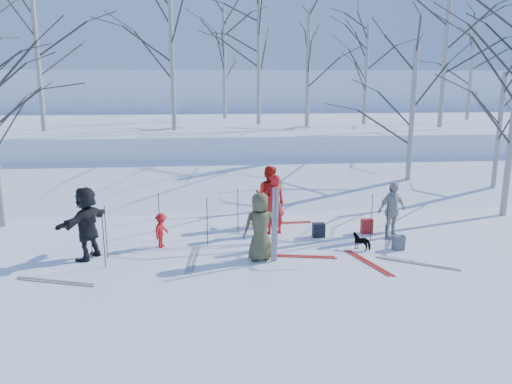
{
  "coord_description": "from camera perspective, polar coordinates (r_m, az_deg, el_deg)",
  "views": [
    {
      "loc": [
        -1.35,
        -12.06,
        4.39
      ],
      "look_at": [
        0.0,
        1.5,
        1.3
      ],
      "focal_mm": 35.0,
      "sensor_mm": 36.0,
      "label": 1
    }
  ],
  "objects": [
    {
      "name": "ski_pole_h",
      "position": [
        14.83,
        2.39,
        -1.76
      ],
      "size": [
        0.02,
        0.02,
        1.34
      ],
      "primitive_type": "cylinder",
      "color": "black",
      "rests_on": "ground"
    },
    {
      "name": "birch_edge_c",
      "position": [
        20.63,
        25.96,
        5.76
      ],
      "size": [
        3.86,
        3.86,
        4.66
      ],
      "primitive_type": null,
      "color": "silver",
      "rests_on": "ground"
    },
    {
      "name": "ski_pole_f",
      "position": [
        14.42,
        -2.09,
        -2.19
      ],
      "size": [
        0.02,
        0.02,
        1.34
      ],
      "primitive_type": "cylinder",
      "color": "black",
      "rests_on": "ground"
    },
    {
      "name": "dog",
      "position": [
        13.47,
        12.0,
        -5.54
      ],
      "size": [
        0.57,
        0.5,
        0.44
      ],
      "primitive_type": "imported",
      "rotation": [
        0.0,
        0.0,
        4.09
      ],
      "color": "black",
      "rests_on": "ground"
    },
    {
      "name": "birch_plateau_b",
      "position": [
        24.91,
        20.85,
        14.92
      ],
      "size": [
        5.46,
        5.46,
        6.94
      ],
      "primitive_type": null,
      "color": "silver",
      "rests_on": "snow_plateau"
    },
    {
      "name": "birch_plateau_a",
      "position": [
        23.49,
        5.96,
        13.71
      ],
      "size": [
        4.24,
        4.24,
        5.21
      ],
      "primitive_type": null,
      "color": "silver",
      "rests_on": "snow_plateau"
    },
    {
      "name": "upright_ski_right",
      "position": [
        12.05,
        2.36,
        -3.83
      ],
      "size": [
        0.1,
        0.23,
        1.89
      ],
      "primitive_type": "cube",
      "rotation": [
        0.1,
        0.0,
        0.14
      ],
      "color": "silver",
      "rests_on": "ground"
    },
    {
      "name": "skier_cream_east",
      "position": [
        14.47,
        15.27,
        -2.03
      ],
      "size": [
        1.02,
        0.72,
        1.61
      ],
      "primitive_type": "imported",
      "rotation": [
        0.0,
        0.0,
        0.39
      ],
      "color": "beige",
      "rests_on": "ground"
    },
    {
      "name": "ground",
      "position": [
        12.91,
        0.66,
        -7.11
      ],
      "size": [
        120.0,
        120.0,
        0.0
      ],
      "primitive_type": "plane",
      "color": "white",
      "rests_on": "ground"
    },
    {
      "name": "backpack_red",
      "position": [
        14.9,
        12.54,
        -3.83
      ],
      "size": [
        0.32,
        0.22,
        0.42
      ],
      "primitive_type": "cube",
      "color": "#AD1D1A",
      "rests_on": "ground"
    },
    {
      "name": "upright_ski_left",
      "position": [
        12.06,
        1.98,
        -3.81
      ],
      "size": [
        0.09,
        0.16,
        1.9
      ],
      "primitive_type": "cube",
      "rotation": [
        0.07,
        0.0,
        0.12
      ],
      "color": "silver",
      "rests_on": "ground"
    },
    {
      "name": "ski_pole_g",
      "position": [
        12.36,
        -17.01,
        -5.32
      ],
      "size": [
        0.02,
        0.02,
        1.34
      ],
      "primitive_type": "cylinder",
      "color": "black",
      "rests_on": "ground"
    },
    {
      "name": "skier_grey_west",
      "position": [
        13.03,
        -18.78,
        -3.38
      ],
      "size": [
        1.25,
        1.76,
        1.83
      ],
      "primitive_type": "imported",
      "rotation": [
        0.0,
        0.0,
        4.24
      ],
      "color": "black",
      "rests_on": "ground"
    },
    {
      "name": "ski_pole_a",
      "position": [
        13.72,
        14.74,
        -3.39
      ],
      "size": [
        0.02,
        0.02,
        1.34
      ],
      "primitive_type": "cylinder",
      "color": "black",
      "rests_on": "ground"
    },
    {
      "name": "birch_plateau_e",
      "position": [
        22.18,
        -9.58,
        14.89
      ],
      "size": [
        4.9,
        4.9,
        6.15
      ],
      "primitive_type": null,
      "color": "silver",
      "rests_on": "snow_plateau"
    },
    {
      "name": "ski_pole_e",
      "position": [
        13.02,
        -18.35,
        -4.5
      ],
      "size": [
        0.02,
        0.02,
        1.34
      ],
      "primitive_type": "cylinder",
      "color": "black",
      "rests_on": "ground"
    },
    {
      "name": "skier_redor_behind",
      "position": [
        15.24,
        1.49,
        -0.39
      ],
      "size": [
        1.11,
        1.01,
        1.84
      ],
      "primitive_type": "imported",
      "rotation": [
        0.0,
        0.0,
        2.7
      ],
      "color": "red",
      "rests_on": "ground"
    },
    {
      "name": "snow_plateau",
      "position": [
        29.29,
        -3.02,
        6.11
      ],
      "size": [
        70.0,
        18.0,
        2.2
      ],
      "primitive_type": "cube",
      "color": "white",
      "rests_on": "ground"
    },
    {
      "name": "ski_pair_e",
      "position": [
        15.6,
        2.87,
        -3.55
      ],
      "size": [
        0.3,
        1.91,
        0.02
      ],
      "primitive_type": null,
      "rotation": [
        0.0,
        0.0,
        1.6
      ],
      "color": "red",
      "rests_on": "ground"
    },
    {
      "name": "far_hill",
      "position": [
        50.14,
        -4.2,
        10.0
      ],
      "size": [
        90.0,
        30.0,
        6.0
      ],
      "primitive_type": "cube",
      "color": "white",
      "rests_on": "ground"
    },
    {
      "name": "skier_olive_center",
      "position": [
        12.27,
        0.47,
        -4.0
      ],
      "size": [
        0.92,
        0.68,
        1.7
      ],
      "primitive_type": "imported",
      "rotation": [
        0.0,
        0.0,
        3.33
      ],
      "color": "#47472B",
      "rests_on": "ground"
    },
    {
      "name": "snow_ramp",
      "position": [
        19.58,
        -1.6,
        0.26
      ],
      "size": [
        70.0,
        9.49,
        4.12
      ],
      "primitive_type": "cube",
      "rotation": [
        0.3,
        0.0,
        0.0
      ],
      "color": "white",
      "rests_on": "ground"
    },
    {
      "name": "backpack_dark",
      "position": [
        14.32,
        7.17,
        -4.34
      ],
      "size": [
        0.34,
        0.24,
        0.4
      ],
      "primitive_type": "cube",
      "color": "black",
      "rests_on": "ground"
    },
    {
      "name": "ski_pair_c",
      "position": [
        12.61,
        -7.21,
        -7.65
      ],
      "size": [
        0.53,
        1.93,
        0.02
      ],
      "primitive_type": null,
      "rotation": [
        0.0,
        0.0,
        -0.09
      ],
      "color": "silver",
      "rests_on": "ground"
    },
    {
      "name": "backpack_grey",
      "position": [
        13.71,
        15.97,
        -5.58
      ],
      "size": [
        0.3,
        0.2,
        0.38
      ],
      "primitive_type": "cube",
      "color": "#505357",
      "rests_on": "ground"
    },
    {
      "name": "birch_plateau_f",
      "position": [
        23.43,
        -23.75,
        14.43
      ],
      "size": [
        5.21,
        5.21,
        6.59
      ],
      "primitive_type": null,
      "color": "silver",
      "rests_on": "snow_plateau"
    },
    {
      "name": "ski_pole_c",
      "position": [
        14.12,
        13.07,
        -2.85
      ],
      "size": [
        0.02,
        0.02,
        1.34
      ],
      "primitive_type": "cylinder",
      "color": "black",
      "rests_on": "ground"
    },
    {
      "name": "birch_plateau_g",
      "position": [
        24.81,
        0.3,
        14.46
      ],
      "size": [
        4.69,
        4.69,
        5.84
      ],
      "primitive_type": null,
      "color": "silver",
      "rests_on": "snow_plateau"
    },
    {
      "name": "birch_plateau_h",
      "position": [
        30.06,
        23.39,
        12.7
      ],
      "size": [
        4.36,
        4.36,
        5.37
      ],
      "primitive_type": null,
      "color": "silver",
      "rests_on": "snow_plateau"
    },
    {
      "name": "ski_pair_a",
      "position": [
        12.87,
        17.98,
        -7.78
      ],
      "size": [
        1.9,
        2.08,
        0.02
      ],
      "primitive_type": null,
      "rotation": [
        0.0,
        0.0,
        1.02
      ],
      "color": "silver",
      "rests_on": "ground"
    },
    {
      "name": "ski_pole_j",
      "position": [
        13.43,
        -5.6,
        -3.38
      ],
      "size": [
        0.02,
        0.02,
        1.34
      ],
      "primitive_type": "cylinder",
      "color": "black",
      "rests_on": "ground"
    },
    {
      "name": "birch_plateau_c",
      "position": [
        25.66,
        12.44,
        12.89
      ],
      "size": [
        3.92,
        3.92,
        4.74
      ],
      "primitive_type": null,
      "color": "silver",
      "rests_on": "snow_plateau"
    },
    {
      "name": "ski_pair_f",
      "position": [
        12.77,
        4.83,
        -7.33
      ],
      "size": [
        0.93,
        1.98,
        0.02
      ],
      "primitive_type": null,
      "rotation": [
        0.0,
        0.0,
        1.37
      ],
      "color": "red",
      "rests_on": "ground"
    },
    {
      "name": "ski_pole_b",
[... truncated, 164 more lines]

